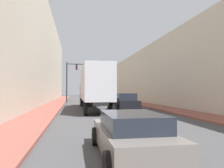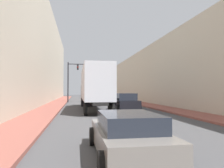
{
  "view_description": "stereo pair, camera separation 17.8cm",
  "coord_description": "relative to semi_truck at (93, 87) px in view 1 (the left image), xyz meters",
  "views": [
    {
      "loc": [
        -3.41,
        -0.98,
        1.98
      ],
      "look_at": [
        -0.43,
        16.13,
        2.5
      ],
      "focal_mm": 35.0,
      "sensor_mm": 36.0,
      "label": 1
    },
    {
      "loc": [
        -3.23,
        -1.01,
        1.98
      ],
      "look_at": [
        -0.43,
        16.13,
        2.5
      ],
      "focal_mm": 35.0,
      "sensor_mm": 36.0,
      "label": 2
    }
  ],
  "objects": [
    {
      "name": "sidewalk_left",
      "position": [
        -4.61,
        8.41,
        -2.3
      ],
      "size": [
        2.55,
        80.0,
        0.15
      ],
      "color": "brown",
      "rests_on": "ground"
    },
    {
      "name": "sidewalk_right",
      "position": [
        7.49,
        8.41,
        -2.3
      ],
      "size": [
        2.55,
        80.0,
        0.15
      ],
      "color": "brown",
      "rests_on": "ground"
    },
    {
      "name": "traffic_signal_gantry",
      "position": [
        -1.49,
        14.47,
        2.41
      ],
      "size": [
        6.49,
        0.35,
        6.71
      ],
      "color": "black",
      "rests_on": "ground"
    },
    {
      "name": "suv_car",
      "position": [
        2.91,
        -1.67,
        -1.57
      ],
      "size": [
        2.21,
        4.77,
        1.72
      ],
      "color": "black",
      "rests_on": "ground"
    },
    {
      "name": "sedan_car",
      "position": [
        -0.27,
        -16.17,
        -1.74
      ],
      "size": [
        2.07,
        4.42,
        1.32
      ],
      "color": "slate",
      "rests_on": "ground"
    },
    {
      "name": "building_right",
      "position": [
        11.77,
        8.41,
        1.97
      ],
      "size": [
        6.0,
        80.0,
        8.69
      ],
      "color": "#BCB29E",
      "rests_on": "ground"
    },
    {
      "name": "building_left",
      "position": [
        -8.88,
        8.41,
        5.36
      ],
      "size": [
        6.0,
        80.0,
        15.47
      ],
      "color": "#BCB29E",
      "rests_on": "ground"
    },
    {
      "name": "semi_truck",
      "position": [
        0.0,
        0.0,
        0.0
      ],
      "size": [
        2.41,
        13.34,
        4.21
      ],
      "color": "#B2B7C1",
      "rests_on": "ground"
    }
  ]
}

